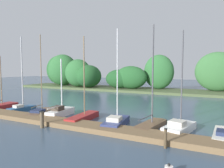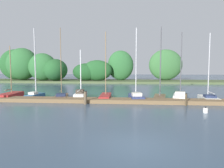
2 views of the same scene
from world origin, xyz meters
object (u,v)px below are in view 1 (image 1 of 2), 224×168
object	(u,v)px
sailboat_4	(84,116)
mooring_piling_2	(165,138)
sailboat_1	(22,106)
sailboat_0	(1,106)
sailboat_7	(180,126)
sailboat_6	(151,122)
sailboat_2	(41,112)
sailboat_5	(117,121)
mooring_piling_1	(42,120)
sailboat_3	(61,111)

from	to	relation	value
sailboat_4	mooring_piling_2	world-z (taller)	sailboat_4
sailboat_1	sailboat_0	bearing A→B (deg)	110.20
sailboat_4	sailboat_7	world-z (taller)	sailboat_4
sailboat_0	sailboat_1	bearing A→B (deg)	-79.55
sailboat_4	sailboat_6	xyz separation A→B (m)	(5.66, 0.43, 0.06)
sailboat_2	sailboat_6	world-z (taller)	sailboat_6
sailboat_5	sailboat_6	world-z (taller)	sailboat_6
sailboat_4	sailboat_1	bearing A→B (deg)	85.50
sailboat_5	mooring_piling_1	xyz separation A→B (m)	(-4.63, -2.95, 0.26)
sailboat_5	mooring_piling_1	world-z (taller)	sailboat_5
sailboat_2	sailboat_3	xyz separation A→B (m)	(1.99, 0.45, 0.13)
mooring_piling_1	mooring_piling_2	size ratio (longest dim) A/B	1.11
sailboat_6	mooring_piling_2	xyz separation A→B (m)	(1.76, -3.54, 0.16)
sailboat_0	sailboat_3	size ratio (longest dim) A/B	1.08
sailboat_1	sailboat_3	distance (m)	5.09
sailboat_4	sailboat_6	world-z (taller)	sailboat_6
sailboat_2	sailboat_4	xyz separation A→B (m)	(4.74, 0.09, 0.05)
sailboat_0	sailboat_1	size ratio (longest dim) A/B	0.75
sailboat_2	sailboat_5	size ratio (longest dim) A/B	1.02
sailboat_0	sailboat_6	world-z (taller)	sailboat_6
sailboat_0	sailboat_5	distance (m)	13.47
sailboat_0	sailboat_5	size ratio (longest dim) A/B	0.77
sailboat_0	sailboat_2	world-z (taller)	sailboat_2
sailboat_5	sailboat_2	bearing A→B (deg)	81.65
sailboat_0	mooring_piling_1	bearing A→B (deg)	-111.50
sailboat_0	mooring_piling_1	xyz separation A→B (m)	(8.84, -3.06, 0.29)
sailboat_6	sailboat_1	bearing A→B (deg)	99.90
sailboat_0	sailboat_6	size ratio (longest dim) A/B	0.75
sailboat_0	sailboat_3	distance (m)	7.57
sailboat_0	sailboat_7	distance (m)	18.01
sailboat_3	sailboat_6	xyz separation A→B (m)	(8.41, 0.06, -0.02)
sailboat_0	mooring_piling_2	size ratio (longest dim) A/B	5.11
sailboat_6	sailboat_7	size ratio (longest dim) A/B	1.09
sailboat_4	sailboat_0	bearing A→B (deg)	89.31
sailboat_5	mooring_piling_2	distance (m)	5.11
sailboat_3	mooring_piling_1	distance (m)	3.83
sailboat_4	sailboat_7	bearing A→B (deg)	-89.80
sailboat_1	mooring_piling_2	world-z (taller)	sailboat_1
sailboat_0	sailboat_4	world-z (taller)	sailboat_4
sailboat_1	sailboat_2	size ratio (longest dim) A/B	1.01
sailboat_2	sailboat_3	size ratio (longest dim) A/B	1.43
sailboat_0	sailboat_5	world-z (taller)	sailboat_5
sailboat_3	sailboat_6	bearing A→B (deg)	-94.24
sailboat_2	sailboat_4	distance (m)	4.74
sailboat_0	mooring_piling_2	distance (m)	17.97
sailboat_7	sailboat_2	bearing A→B (deg)	105.58
sailboat_4	sailboat_5	xyz separation A→B (m)	(3.16, -0.28, 0.02)
sailboat_4	sailboat_6	distance (m)	5.68
sailboat_4	mooring_piling_2	distance (m)	8.05
sailboat_6	sailboat_7	world-z (taller)	sailboat_6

